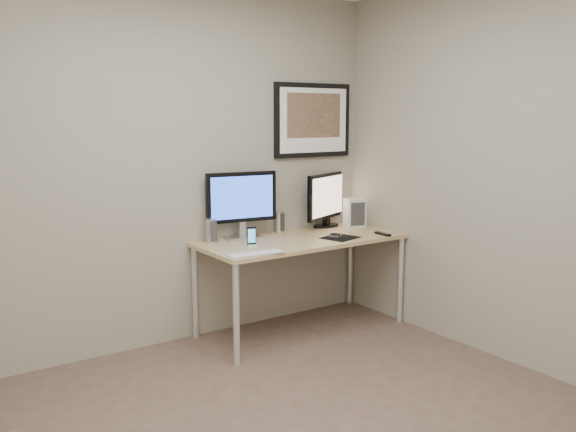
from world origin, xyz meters
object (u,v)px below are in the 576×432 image
speaker_left (211,231)px  speaker_right (279,222)px  phone_dock (252,237)px  fan_unit (355,213)px  monitor_tv (327,198)px  framed_art (313,120)px  keyboard (256,254)px  monitor_large (242,202)px  desk (302,246)px

speaker_left → speaker_right: 0.65m
phone_dock → fan_unit: (1.11, 0.17, 0.05)m
speaker_right → monitor_tv: bearing=-28.4°
fan_unit → framed_art: bearing=157.1°
speaker_right → keyboard: bearing=-158.7°
speaker_left → monitor_large: bearing=-3.7°
monitor_tv → speaker_left: 1.11m
phone_dock → speaker_left: bearing=140.5°
speaker_right → monitor_large: bearing=164.7°
desk → phone_dock: phone_dock is taller
monitor_tv → speaker_right: 0.49m
framed_art → fan_unit: (0.28, -0.21, -0.77)m
monitor_large → speaker_left: monitor_large is taller
speaker_left → phone_dock: bearing=-64.2°
monitor_tv → speaker_right: size_ratio=3.29×
keyboard → monitor_large: bearing=74.4°
speaker_right → phone_dock: bearing=-167.2°
monitor_large → fan_unit: 1.04m
framed_art → monitor_tv: 0.66m
framed_art → speaker_right: bearing=-176.0°
framed_art → monitor_tv: (0.10, -0.06, -0.65)m
speaker_right → fan_unit: bearing=-40.3°
phone_dock → keyboard: 0.27m
speaker_left → fan_unit: fan_unit is taller
monitor_tv → keyboard: size_ratio=1.38×
desk → framed_art: bearing=43.5°
keyboard → fan_unit: (1.23, 0.41, 0.12)m
speaker_right → phone_dock: 0.59m
speaker_left → monitor_tv: bearing=-3.1°
keyboard → framed_art: bearing=39.0°
framed_art → fan_unit: size_ratio=3.06×
speaker_left → keyboard: size_ratio=0.45×
framed_art → speaker_right: size_ratio=4.52×
monitor_large → speaker_left: bearing=-171.1°
desk → speaker_left: speaker_left is taller
framed_art → monitor_large: framed_art is taller
monitor_large → keyboard: bearing=-103.2°
desk → keyboard: size_ratio=4.04×
desk → speaker_right: speaker_right is taller
keyboard → fan_unit: 1.30m
framed_art → monitor_tv: bearing=-30.2°
framed_art → keyboard: 1.43m
framed_art → speaker_left: 1.28m
monitor_tv → phone_dock: monitor_tv is taller
speaker_left → speaker_right: size_ratio=1.08×
speaker_left → phone_dock: size_ratio=1.23×
phone_dock → keyboard: (-0.11, -0.24, -0.07)m
speaker_right → keyboard: size_ratio=0.42×
monitor_large → framed_art: bearing=14.6°
monitor_large → fan_unit: bearing=0.9°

